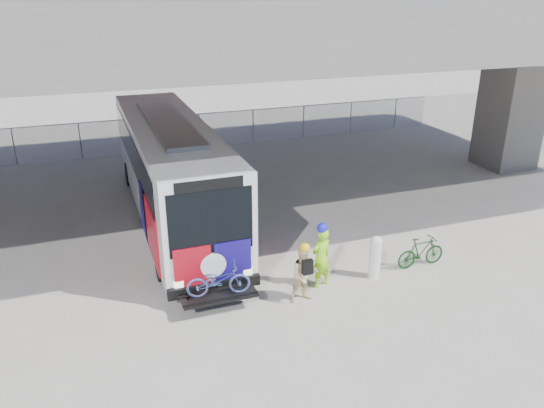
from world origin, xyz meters
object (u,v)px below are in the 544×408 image
bus (171,163)px  bollard (375,255)px  bike_parked (421,252)px  cyclist_tan (304,274)px  cyclist_hivis (321,256)px

bus → bollard: bus is taller
bollard → bike_parked: (1.66, 0.09, -0.22)m
bus → cyclist_tan: 7.36m
cyclist_tan → bike_parked: size_ratio=1.07×
bollard → bike_parked: bearing=2.9°
bollard → bike_parked: bollard is taller
cyclist_tan → bike_parked: 4.15m
bollard → cyclist_hivis: size_ratio=0.67×
bus → cyclist_hivis: 7.12m
cyclist_hivis → bike_parked: cyclist_hivis is taller
bus → bike_parked: bearing=-44.7°
cyclist_hivis → bike_parked: (3.36, 0.00, -0.46)m
bus → cyclist_hivis: size_ratio=6.58×
cyclist_hivis → cyclist_tan: size_ratio=1.14×
bus → bollard: size_ratio=9.79×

